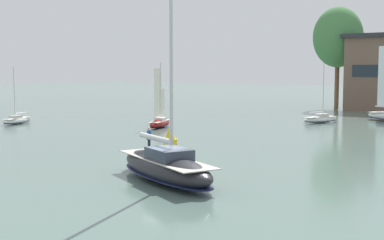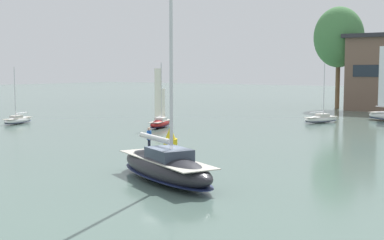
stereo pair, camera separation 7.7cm
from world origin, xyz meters
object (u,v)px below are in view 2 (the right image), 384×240
at_px(sailboat_moored_mid_channel, 321,119).
at_px(channel_buoy, 170,139).
at_px(tree_shore_center, 339,37).
at_px(sailboat_moored_far_slip, 160,122).
at_px(sailboat_main, 166,166).
at_px(sailboat_moored_near_marina, 18,120).

relative_size(sailboat_moored_mid_channel, channel_buoy, 3.55).
bearing_deg(tree_shore_center, sailboat_moored_far_slip, -97.75).
distance_m(sailboat_main, sailboat_moored_near_marina, 43.07).
bearing_deg(tree_shore_center, sailboat_moored_mid_channel, -73.63).
relative_size(sailboat_main, sailboat_moored_mid_channel, 1.85).
height_order(tree_shore_center, channel_buoy, tree_shore_center).
bearing_deg(sailboat_moored_near_marina, sailboat_moored_mid_channel, 37.68).
relative_size(sailboat_moored_near_marina, sailboat_moored_mid_channel, 0.94).
bearing_deg(sailboat_moored_mid_channel, sailboat_moored_far_slip, -129.24).
relative_size(sailboat_main, sailboat_moored_far_slip, 1.85).
height_order(sailboat_main, channel_buoy, sailboat_main).
bearing_deg(channel_buoy, sailboat_moored_far_slip, 132.04).
bearing_deg(channel_buoy, sailboat_moored_mid_channel, 86.71).
bearing_deg(channel_buoy, sailboat_main, -53.21).
xyz_separation_m(sailboat_main, sailboat_moored_near_marina, (-39.41, 17.37, -0.50)).
bearing_deg(tree_shore_center, channel_buoy, -83.87).
bearing_deg(sailboat_moored_far_slip, tree_shore_center, 82.25).
height_order(sailboat_moored_near_marina, sailboat_moored_mid_channel, sailboat_moored_mid_channel).
height_order(sailboat_moored_mid_channel, sailboat_moored_far_slip, sailboat_moored_far_slip).
relative_size(sailboat_main, channel_buoy, 6.58).
relative_size(tree_shore_center, channel_buoy, 8.21).
height_order(sailboat_main, sailboat_moored_far_slip, sailboat_main).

